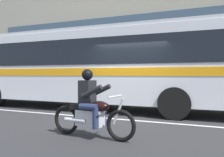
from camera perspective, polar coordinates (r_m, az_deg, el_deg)
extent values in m
plane|color=#2B2B2D|center=(8.13, 4.27, -9.19)|extent=(60.00, 60.00, 0.00)
cube|color=#B7B2A8|center=(13.00, 11.50, -5.02)|extent=(28.00, 3.80, 0.15)
cube|color=silver|center=(7.57, 2.80, -9.93)|extent=(26.60, 0.14, 0.01)
cube|color=#384C60|center=(15.09, 13.00, 13.06)|extent=(25.76, 0.10, 1.40)
cube|color=silver|center=(9.98, -5.45, 2.68)|extent=(13.39, 2.67, 2.70)
cube|color=black|center=(10.01, -5.45, 5.83)|extent=(12.32, 2.70, 0.96)
cube|color=orange|center=(9.97, -5.45, 1.54)|extent=(13.12, 2.70, 0.28)
cube|color=#BABCC3|center=(10.12, -5.46, 10.69)|extent=(13.12, 2.54, 0.16)
cylinder|color=black|center=(7.73, 14.93, -5.86)|extent=(1.04, 0.30, 1.04)
torus|color=black|center=(5.12, 2.16, -11.36)|extent=(0.69, 0.13, 0.69)
torus|color=black|center=(5.86, -11.06, -9.79)|extent=(0.69, 0.13, 0.69)
cube|color=silver|center=(5.46, -5.37, -9.51)|extent=(0.66, 0.32, 0.36)
ellipsoid|color=black|center=(5.29, -3.06, -6.78)|extent=(0.50, 0.31, 0.24)
cube|color=black|center=(5.53, -7.15, -6.86)|extent=(0.58, 0.30, 0.12)
cylinder|color=silver|center=(5.09, 1.54, -8.00)|extent=(0.28, 0.07, 0.58)
cylinder|color=silver|center=(5.08, 0.72, -4.37)|extent=(0.08, 0.64, 0.04)
cylinder|color=silver|center=(5.50, -8.96, -9.96)|extent=(0.55, 0.12, 0.09)
cube|color=black|center=(5.42, -6.01, -3.40)|extent=(0.30, 0.38, 0.56)
sphere|color=black|center=(5.40, -6.02, 0.94)|extent=(0.26, 0.26, 0.26)
cylinder|color=#232D4C|center=(5.53, -3.76, -6.43)|extent=(0.43, 0.18, 0.15)
cylinder|color=#232D4C|center=(5.48, -2.12, -9.04)|extent=(0.13, 0.13, 0.46)
cylinder|color=#232D4C|center=(5.23, -5.77, -6.87)|extent=(0.43, 0.18, 0.15)
cylinder|color=#232D4C|center=(5.17, -4.06, -9.65)|extent=(0.13, 0.13, 0.46)
cylinder|color=black|center=(5.47, -2.76, -2.94)|extent=(0.52, 0.14, 0.32)
cylinder|color=black|center=(5.12, -4.95, -3.21)|extent=(0.52, 0.14, 0.32)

